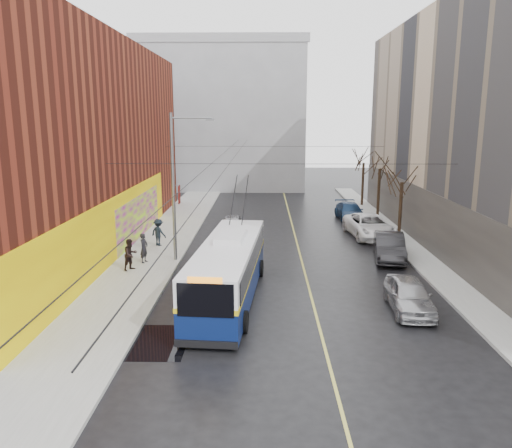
# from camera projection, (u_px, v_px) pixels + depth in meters

# --- Properties ---
(ground) EXTENTS (140.00, 140.00, 0.00)m
(ground) POSITION_uv_depth(u_px,v_px,m) (284.00, 330.00, 20.91)
(ground) COLOR black
(ground) RESTS_ON ground
(sidewalk_left) EXTENTS (4.00, 60.00, 0.15)m
(sidewalk_left) POSITION_uv_depth(u_px,v_px,m) (155.00, 252.00, 32.75)
(sidewalk_left) COLOR gray
(sidewalk_left) RESTS_ON ground
(sidewalk_right) EXTENTS (2.00, 60.00, 0.15)m
(sidewalk_right) POSITION_uv_depth(u_px,v_px,m) (415.00, 253.00, 32.50)
(sidewalk_right) COLOR gray
(sidewalk_right) RESTS_ON ground
(lane_line) EXTENTS (0.12, 50.00, 0.01)m
(lane_line) POSITION_uv_depth(u_px,v_px,m) (298.00, 246.00, 34.58)
(lane_line) COLOR #BFB74C
(lane_line) RESTS_ON ground
(building_left) EXTENTS (12.11, 36.00, 14.00)m
(building_left) POSITION_uv_depth(u_px,v_px,m) (38.00, 144.00, 33.38)
(building_left) COLOR #5C1D12
(building_left) RESTS_ON ground
(building_far) EXTENTS (20.50, 12.10, 18.00)m
(building_far) POSITION_uv_depth(u_px,v_px,m) (223.00, 115.00, 63.12)
(building_far) COLOR gray
(building_far) RESTS_ON ground
(streetlight_pole) EXTENTS (2.65, 0.60, 9.00)m
(streetlight_pole) POSITION_uv_depth(u_px,v_px,m) (176.00, 184.00, 29.77)
(streetlight_pole) COLOR slate
(streetlight_pole) RESTS_ON ground
(catenary_wires) EXTENTS (18.00, 60.00, 0.22)m
(catenary_wires) POSITION_uv_depth(u_px,v_px,m) (240.00, 155.00, 34.09)
(catenary_wires) COLOR black
(tree_near) EXTENTS (3.20, 3.20, 6.40)m
(tree_near) POSITION_uv_depth(u_px,v_px,m) (403.00, 171.00, 35.39)
(tree_near) COLOR black
(tree_near) RESTS_ON ground
(tree_mid) EXTENTS (3.20, 3.20, 6.68)m
(tree_mid) POSITION_uv_depth(u_px,v_px,m) (380.00, 159.00, 42.18)
(tree_mid) COLOR black
(tree_mid) RESTS_ON ground
(tree_far) EXTENTS (3.20, 3.20, 6.57)m
(tree_far) POSITION_uv_depth(u_px,v_px,m) (364.00, 155.00, 49.04)
(tree_far) COLOR black
(tree_far) RESTS_ON ground
(puddle) EXTENTS (2.53, 3.29, 0.01)m
(puddle) POSITION_uv_depth(u_px,v_px,m) (156.00, 342.00, 19.74)
(puddle) COLOR black
(puddle) RESTS_ON ground
(pigeons_flying) EXTENTS (5.29, 1.94, 1.01)m
(pigeons_flying) POSITION_uv_depth(u_px,v_px,m) (229.00, 134.00, 30.46)
(pigeons_flying) COLOR slate
(trolleybus) EXTENTS (3.41, 11.67, 5.47)m
(trolleybus) POSITION_uv_depth(u_px,v_px,m) (228.00, 270.00, 24.09)
(trolleybus) COLOR #091645
(trolleybus) RESTS_ON ground
(parked_car_a) EXTENTS (1.96, 4.49, 1.50)m
(parked_car_a) POSITION_uv_depth(u_px,v_px,m) (409.00, 295.00, 22.83)
(parked_car_a) COLOR #ADAEB2
(parked_car_a) RESTS_ON ground
(parked_car_b) EXTENTS (2.52, 5.19, 1.64)m
(parked_car_b) POSITION_uv_depth(u_px,v_px,m) (389.00, 247.00, 31.15)
(parked_car_b) COLOR #242426
(parked_car_b) RESTS_ON ground
(parked_car_c) EXTENTS (3.38, 6.29, 1.68)m
(parked_car_c) POSITION_uv_depth(u_px,v_px,m) (369.00, 226.00, 37.02)
(parked_car_c) COLOR white
(parked_car_c) RESTS_ON ground
(parked_car_d) EXTENTS (2.26, 5.14, 1.47)m
(parked_car_d) POSITION_uv_depth(u_px,v_px,m) (350.00, 212.00, 43.31)
(parked_car_d) COLOR navy
(parked_car_d) RESTS_ON ground
(following_car) EXTENTS (1.70, 3.99, 1.35)m
(following_car) POSITION_uv_depth(u_px,v_px,m) (232.00, 224.00, 38.48)
(following_car) COLOR #9D9CA1
(following_car) RESTS_ON ground
(pedestrian_a) EXTENTS (0.58, 0.74, 1.79)m
(pedestrian_a) POSITION_uv_depth(u_px,v_px,m) (144.00, 248.00, 29.96)
(pedestrian_a) COLOR black
(pedestrian_a) RESTS_ON sidewalk_left
(pedestrian_b) EXTENTS (1.08, 1.12, 1.82)m
(pedestrian_b) POSITION_uv_depth(u_px,v_px,m) (131.00, 254.00, 28.46)
(pedestrian_b) COLOR black
(pedestrian_b) RESTS_ON sidewalk_left
(pedestrian_c) EXTENTS (1.38, 1.20, 1.85)m
(pedestrian_c) POSITION_uv_depth(u_px,v_px,m) (159.00, 232.00, 33.93)
(pedestrian_c) COLOR black
(pedestrian_c) RESTS_ON sidewalk_left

